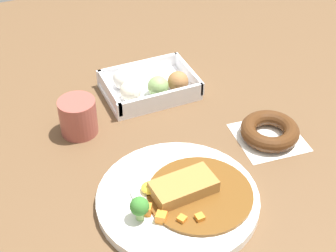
{
  "coord_description": "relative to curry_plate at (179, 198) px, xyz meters",
  "views": [
    {
      "loc": [
        -0.34,
        -0.7,
        0.67
      ],
      "look_at": [
        -0.02,
        0.03,
        0.03
      ],
      "focal_mm": 54.8,
      "sensor_mm": 36.0,
      "label": 1
    }
  ],
  "objects": [
    {
      "name": "ground_plane",
      "position": [
        0.08,
        0.15,
        -0.01
      ],
      "size": [
        1.6,
        1.6,
        0.0
      ],
      "primitive_type": "plane",
      "color": "brown"
    },
    {
      "name": "chocolate_ring_donut",
      "position": [
        0.24,
        0.09,
        0.0
      ],
      "size": [
        0.14,
        0.14,
        0.03
      ],
      "color": "white",
      "rests_on": "ground_plane"
    },
    {
      "name": "curry_plate",
      "position": [
        0.0,
        0.0,
        0.0
      ],
      "size": [
        0.29,
        0.29,
        0.06
      ],
      "color": "white",
      "rests_on": "ground_plane"
    },
    {
      "name": "donut_box",
      "position": [
        0.07,
        0.33,
        0.01
      ],
      "size": [
        0.2,
        0.15,
        0.06
      ],
      "color": "white",
      "rests_on": "ground_plane"
    },
    {
      "name": "coffee_mug",
      "position": [
        -0.11,
        0.26,
        0.02
      ],
      "size": [
        0.08,
        0.08,
        0.08
      ],
      "primitive_type": "cylinder",
      "color": "#9E4C42",
      "rests_on": "ground_plane"
    }
  ]
}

